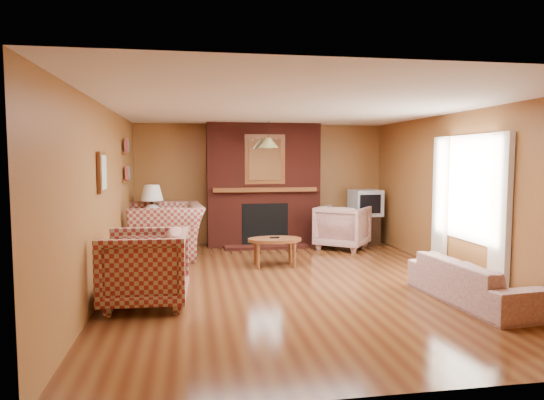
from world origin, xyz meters
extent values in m
plane|color=#4B2310|center=(0.00, 0.00, 0.00)|extent=(6.50, 6.50, 0.00)
plane|color=white|center=(0.00, 0.00, 2.40)|extent=(6.50, 6.50, 0.00)
plane|color=brown|center=(0.00, 3.25, 1.20)|extent=(6.50, 0.00, 6.50)
plane|color=brown|center=(0.00, -3.25, 1.20)|extent=(6.50, 0.00, 6.50)
plane|color=brown|center=(-2.50, 0.00, 1.20)|extent=(0.00, 6.50, 6.50)
plane|color=brown|center=(2.50, 0.00, 1.20)|extent=(0.00, 6.50, 6.50)
cube|color=#48170F|center=(0.00, 3.00, 1.20)|extent=(2.20, 0.50, 2.40)
cube|color=black|center=(0.00, 2.77, 0.45)|extent=(0.90, 0.06, 0.80)
cube|color=#48170F|center=(0.00, 2.60, 0.03)|extent=(1.60, 0.35, 0.06)
cube|color=brown|center=(0.00, 2.73, 1.12)|extent=(2.00, 0.18, 0.08)
cube|color=brown|center=(0.00, 2.76, 1.70)|extent=(0.78, 0.05, 0.95)
cube|color=white|center=(0.00, 2.73, 1.70)|extent=(0.62, 0.02, 0.80)
cube|color=beige|center=(2.44, -0.95, 1.05)|extent=(0.08, 0.35, 2.00)
cube|color=beige|center=(2.44, 0.55, 1.05)|extent=(0.08, 0.35, 2.00)
cube|color=white|center=(2.48, -0.20, 1.30)|extent=(0.03, 1.10, 1.50)
cube|color=brown|center=(-2.47, 1.90, 1.35)|extent=(0.06, 0.55, 0.04)
cube|color=brown|center=(-2.47, 1.90, 1.80)|extent=(0.06, 0.55, 0.04)
cube|color=brown|center=(-2.47, -0.30, 1.55)|extent=(0.04, 0.40, 0.50)
cube|color=beige|center=(-2.44, -0.30, 1.55)|extent=(0.01, 0.32, 0.42)
cylinder|color=black|center=(0.00, 2.30, 2.22)|extent=(0.01, 0.01, 0.35)
cone|color=tan|center=(0.00, 2.30, 2.00)|extent=(0.36, 0.36, 0.18)
imported|color=maroon|center=(-1.85, 2.11, 0.46)|extent=(1.37, 1.53, 0.93)
imported|color=maroon|center=(-1.95, -0.74, 0.45)|extent=(1.02, 0.99, 0.89)
imported|color=#BFB394|center=(1.90, -1.26, 0.26)|extent=(0.86, 1.83, 0.52)
imported|color=#BFB394|center=(1.44, 2.38, 0.41)|extent=(1.25, 1.25, 0.83)
ellipsoid|color=brown|center=(-0.10, 1.06, 0.43)|extent=(0.86, 0.53, 0.05)
cube|color=black|center=(-0.10, 1.06, 0.46)|extent=(0.15, 0.05, 0.02)
cylinder|color=brown|center=(0.19, 1.23, 0.20)|extent=(0.05, 0.05, 0.40)
cylinder|color=brown|center=(-0.39, 1.23, 0.20)|extent=(0.05, 0.05, 0.40)
cylinder|color=brown|center=(0.19, 0.89, 0.20)|extent=(0.05, 0.05, 0.40)
cylinder|color=brown|center=(-0.39, 0.89, 0.20)|extent=(0.05, 0.05, 0.40)
cube|color=brown|center=(-2.10, 2.45, 0.29)|extent=(0.47, 0.47, 0.58)
sphere|color=silver|center=(-2.10, 2.45, 0.74)|extent=(0.32, 0.32, 0.32)
cylinder|color=black|center=(-2.10, 2.45, 0.92)|extent=(0.03, 0.03, 0.10)
cone|color=white|center=(-2.10, 2.45, 1.10)|extent=(0.40, 0.40, 0.28)
cube|color=black|center=(2.05, 2.80, 0.29)|extent=(0.56, 0.52, 0.57)
cube|color=#AEB1B7|center=(2.05, 2.80, 0.83)|extent=(0.59, 0.57, 0.52)
cube|color=black|center=(2.05, 2.52, 0.83)|extent=(0.43, 0.05, 0.37)
camera|label=1|loc=(-1.39, -6.45, 1.72)|focal=32.00mm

